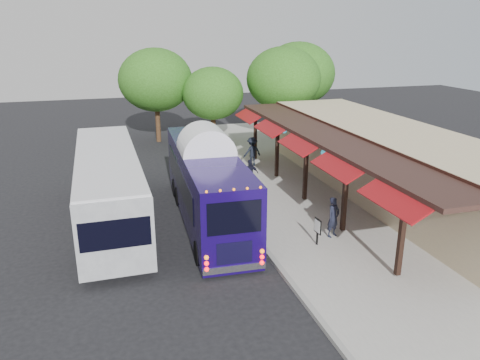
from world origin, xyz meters
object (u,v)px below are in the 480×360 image
object	(u,v)px
ped_b	(247,193)
coach_bus	(207,181)
ped_d	(252,152)
city_bus	(109,184)
sign_board	(318,227)
ped_a	(333,217)
ped_c	(250,174)

from	to	relation	value
ped_b	coach_bus	bearing A→B (deg)	12.29
ped_d	city_bus	bearing A→B (deg)	22.72
ped_b	ped_d	bearing A→B (deg)	-110.08
coach_bus	sign_board	world-z (taller)	coach_bus
ped_b	city_bus	bearing A→B (deg)	-5.99
coach_bus	ped_d	distance (m)	8.73
coach_bus	sign_board	xyz separation A→B (m)	(3.61, -4.12, -1.00)
coach_bus	ped_a	xyz separation A→B (m)	(4.59, -3.56, -0.89)
ped_c	sign_board	world-z (taller)	ped_c
ped_a	ped_d	size ratio (longest dim) A/B	0.93
coach_bus	ped_b	xyz separation A→B (m)	(2.05, 0.45, -0.96)
coach_bus	sign_board	bearing A→B (deg)	-46.08
ped_b	ped_d	distance (m)	7.38
ped_a	sign_board	world-z (taller)	ped_a
coach_bus	ped_b	bearing A→B (deg)	15.06
sign_board	coach_bus	bearing A→B (deg)	127.52
sign_board	city_bus	bearing A→B (deg)	142.78
ped_a	ped_c	size ratio (longest dim) A/B	1.05
ped_c	coach_bus	bearing A→B (deg)	39.23
coach_bus	ped_c	size ratio (longest dim) A/B	6.84
ped_a	ped_c	xyz separation A→B (m)	(-1.47, 6.80, -0.04)
coach_bus	sign_board	size ratio (longest dim) A/B	10.02
ped_c	city_bus	bearing A→B (deg)	9.25
coach_bus	ped_d	xyz separation A→B (m)	(4.57, 7.39, -0.83)
ped_d	ped_c	bearing A→B (deg)	58.08
coach_bus	city_bus	bearing A→B (deg)	168.21
ped_b	ped_d	xyz separation A→B (m)	(2.52, 6.94, 0.13)
sign_board	ped_d	bearing A→B (deg)	81.49
ped_b	sign_board	world-z (taller)	ped_b
ped_c	sign_board	bearing A→B (deg)	86.94
city_bus	ped_a	xyz separation A→B (m)	(8.87, -4.66, -0.78)
ped_a	ped_d	distance (m)	10.95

